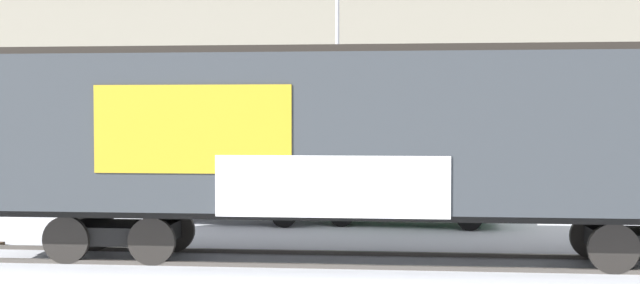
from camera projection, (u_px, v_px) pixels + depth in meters
The scene contains 7 objects.
ground_plane at pixel (356, 262), 15.30m from camera, with size 260.00×260.00×0.00m, color silver.
track at pixel (415, 261), 15.20m from camera, with size 60.02×2.88×0.08m.
freight_car at pixel (377, 136), 15.18m from camera, with size 16.43×3.25×4.23m.
flagpole at pixel (333, 35), 24.37m from camera, with size 0.91×1.05×8.76m.
hillside at pixel (376, 80), 71.17m from camera, with size 113.22×38.19×16.30m.
parked_car_silver at pixel (229, 192), 20.93m from camera, with size 4.81×2.01×1.56m.
parked_car_green at pixel (405, 194), 20.57m from camera, with size 4.94×2.39×1.54m.
Camera 1 is at (0.51, -15.22, 2.89)m, focal length 43.94 mm.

